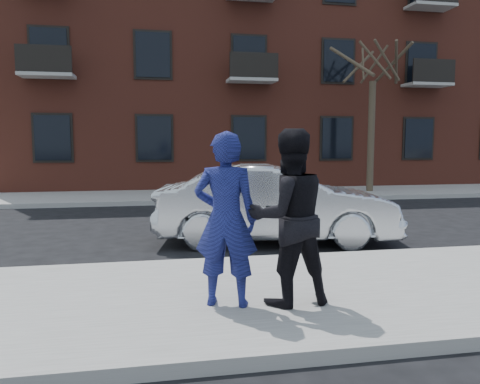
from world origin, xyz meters
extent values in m
plane|color=black|center=(0.00, 0.00, 0.00)|extent=(100.00, 100.00, 0.00)
cube|color=gray|center=(0.00, -0.25, 0.07)|extent=(50.00, 3.50, 0.15)
cube|color=#999691|center=(0.00, 1.55, 0.07)|extent=(50.00, 0.10, 0.15)
cube|color=gray|center=(0.00, 11.25, 0.07)|extent=(50.00, 3.50, 0.15)
cube|color=#999691|center=(0.00, 9.45, 0.07)|extent=(50.00, 0.10, 0.15)
cube|color=brown|center=(2.00, 18.00, 6.00)|extent=(24.00, 10.00, 12.00)
cube|color=black|center=(-7.50, 12.94, 2.20)|extent=(1.30, 0.06, 1.70)
cube|color=black|center=(3.90, 12.94, 2.20)|extent=(1.30, 0.06, 1.70)
cube|color=black|center=(-7.50, 12.94, 5.40)|extent=(1.30, 0.06, 1.70)
cube|color=black|center=(3.90, 12.94, 5.40)|extent=(1.30, 0.06, 1.70)
cylinder|color=#3B3023|center=(4.50, 11.00, 2.25)|extent=(0.26, 0.26, 4.20)
imported|color=#B7BABF|center=(-1.38, 3.20, 0.79)|extent=(5.00, 2.49, 1.57)
imported|color=navy|center=(-3.00, -0.64, 1.15)|extent=(0.84, 0.68, 2.01)
cube|color=black|center=(-2.98, -0.41, 1.49)|extent=(0.10, 0.14, 0.08)
imported|color=black|center=(-2.28, -0.71, 1.17)|extent=(1.08, 0.89, 2.04)
cube|color=black|center=(-2.45, -0.55, 1.25)|extent=(0.11, 0.15, 0.06)
camera|label=1|loc=(-3.82, -5.86, 2.03)|focal=35.00mm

